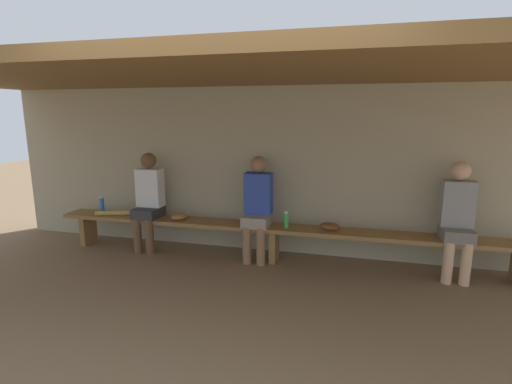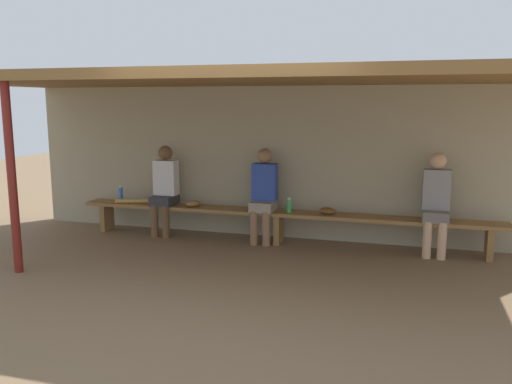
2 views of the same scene
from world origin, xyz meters
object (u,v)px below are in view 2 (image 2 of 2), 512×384
Objects in this scene: water_bottle_green at (121,194)px; baseball_bat at (144,201)px; player_in_red at (436,200)px; player_in_blue at (165,187)px; support_post at (12,179)px; water_bottle_blue at (289,205)px; baseball_glove_dark_brown at (193,204)px; bench at (279,216)px; player_middle at (264,192)px; baseball_glove_worn at (328,211)px.

baseball_bat is at bearing -2.33° from water_bottle_green.
player_in_blue is at bearing 180.00° from player_in_red.
support_post reaches higher than water_bottle_blue.
baseball_glove_dark_brown is at bearing -179.58° from player_in_red.
water_bottle_green is (-4.58, 0.01, -0.15)m from player_in_red.
bench is 2.51m from water_bottle_green.
player_middle reaches higher than baseball_glove_dark_brown.
water_bottle_blue reaches higher than baseball_glove_worn.
water_bottle_blue is (1.90, -0.03, -0.17)m from player_in_blue.
bench is 1.78m from player_in_blue.
baseball_bat is (-2.78, -0.01, -0.01)m from baseball_glove_worn.
support_post is 2.25m from baseball_bat.
player_in_red is at bearing 24.06° from support_post.
baseball_glove_dark_brown is at bearing 179.71° from water_bottle_blue.
player_middle is at bearing -0.34° from water_bottle_green.
player_in_red is 1.41m from baseball_glove_worn.
baseball_glove_dark_brown reaches higher than baseball_bat.
player_in_red is at bearing -0.17° from water_bottle_green.
player_in_blue is 1.00× the size of player_in_red.
player_middle is at bearing 41.14° from support_post.
baseball_glove_dark_brown is (-1.29, -0.02, 0.12)m from bench.
support_post reaches higher than baseball_glove_worn.
player_middle is 5.56× the size of baseball_glove_worn.
baseball_bat is at bearing -166.27° from baseball_glove_worn.
bench is (2.63, 2.10, -0.71)m from support_post.
support_post is 9.03× the size of water_bottle_green.
water_bottle_green reaches higher than baseball_glove_dark_brown.
baseball_glove_dark_brown is (-1.07, -0.02, -0.22)m from player_middle.
bench is at bearing -0.80° from player_middle.
player_in_blue is (-1.75, 0.00, 0.34)m from bench.
water_bottle_blue is at bearing -4.87° from player_middle.
player_middle is at bearing -14.68° from baseball_bat.
player_in_red reaches higher than water_bottle_green.
baseball_glove_worn is at bearing 125.95° from baseball_glove_dark_brown.
bench is 25.00× the size of baseball_glove_dark_brown.
player_middle reaches higher than water_bottle_blue.
water_bottle_green reaches higher than baseball_bat.
player_middle is at bearing 175.13° from water_bottle_blue.
player_in_blue is at bearing -57.89° from baseball_glove_dark_brown.
player_in_red is 1.52× the size of baseball_bat.
water_bottle_blue is at bearing -0.96° from player_in_blue.
baseball_glove_dark_brown is (0.46, -0.02, -0.22)m from player_in_blue.
bench is 2.10m from baseball_bat.
player_in_red is 1.94m from water_bottle_blue.
player_middle is (-0.22, 0.00, 0.34)m from bench.
support_post is at bearing -133.97° from baseball_glove_worn.
water_bottle_blue is (0.15, -0.03, 0.17)m from bench.
water_bottle_green is at bearing 178.97° from player_in_blue.
bench is 4.49× the size of player_in_red.
player_in_red reaches higher than bench.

